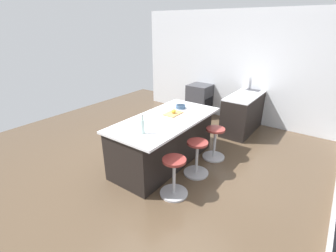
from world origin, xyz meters
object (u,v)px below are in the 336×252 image
Objects in this scene: stool_middle at (197,159)px; stool_near_camera at (174,178)px; cutting_board at (173,114)px; oven_range at (199,100)px; kitchen_island at (164,140)px; apple_yellow at (174,111)px; fruit_bowl at (181,106)px; water_bottle at (143,126)px; stool_by_window at (214,144)px.

stool_middle and stool_near_camera have the same top height.
stool_near_camera is 1.76× the size of cutting_board.
kitchen_island is (2.69, 0.74, 0.01)m from oven_range.
stool_middle is 7.72× the size of apple_yellow.
stool_middle is at bearing 68.95° from apple_yellow.
fruit_bowl is at bearing -169.09° from cutting_board.
stool_middle is 2.02× the size of water_bottle.
stool_near_camera is (1.39, 0.00, 0.00)m from stool_by_window.
cutting_board is at bearing 10.91° from fruit_bowl.
stool_middle is 0.70m from stool_near_camera.
stool_middle is 0.96m from cutting_board.
fruit_bowl reaches higher than kitchen_island.
fruit_bowl is at bearing -175.87° from kitchen_island.
oven_range is 2.60m from apple_yellow.
stool_middle is (0.70, 0.00, 0.00)m from stool_by_window.
cutting_board is at bearing -144.28° from stool_near_camera.
kitchen_island is 1.01m from stool_by_window.
stool_near_camera is (0.70, 0.00, 0.00)m from stool_middle.
stool_near_camera is at bearing 35.72° from cutting_board.
cutting_board is at bearing 174.77° from kitchen_island.
stool_middle is 1.76× the size of cutting_board.
kitchen_island is 26.89× the size of apple_yellow.
stool_near_camera is 1.35m from apple_yellow.
stool_near_camera is 2.02× the size of water_bottle.
stool_by_window is at bearing 157.93° from water_bottle.
stool_by_window is at bearing 180.00° from stool_middle.
stool_by_window is at bearing 122.57° from apple_yellow.
stool_by_window is 1.02m from cutting_board.
kitchen_island reaches higher than oven_range.
water_bottle is (3.41, 0.88, 0.58)m from oven_range.
fruit_bowl is (-1.35, -0.19, -0.08)m from water_bottle.
fruit_bowl is at bearing -167.39° from apple_yellow.
oven_range is at bearing -156.71° from stool_near_camera.
oven_range is 2.84× the size of water_bottle.
stool_middle is at bearing 90.00° from kitchen_island.
fruit_bowl is (-0.36, -0.07, 0.03)m from cutting_board.
apple_yellow reaches higher than oven_range.
apple_yellow is 0.42× the size of fruit_bowl.
stool_by_window is 1.39m from stool_near_camera.
oven_range is at bearing -164.60° from kitchen_island.
stool_by_window is at bearing 134.16° from kitchen_island.
cutting_board is at bearing -112.75° from apple_yellow.
water_bottle reaches higher than stool_near_camera.
apple_yellow is at bearing 17.76° from oven_range.
oven_range is 0.40× the size of kitchen_island.
stool_by_window is 3.26× the size of fruit_bowl.
stool_middle is 1.00× the size of stool_near_camera.
kitchen_island is at bearing -5.23° from cutting_board.
fruit_bowl is (-0.37, -0.08, -0.02)m from apple_yellow.
apple_yellow reaches higher than stool_middle.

